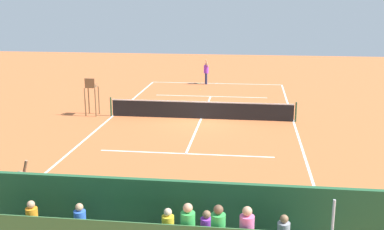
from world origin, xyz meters
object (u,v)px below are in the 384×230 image
Objects in this scene: tennis_net at (201,110)px; umpire_chair at (91,92)px; tennis_racket at (199,83)px; tennis_ball_near at (200,90)px; courtside_bench at (216,222)px; tennis_player at (206,71)px; line_judge at (22,192)px.

tennis_net is 4.81× the size of umpire_chair.
umpire_chair is at bearing 65.83° from tennis_racket.
tennis_net is 17.58× the size of tennis_racket.
courtside_bench is at bearing 97.42° from tennis_ball_near.
umpire_chair is at bearing 62.95° from tennis_player.
umpire_chair reaches higher than line_judge.
tennis_player is (-5.43, -10.64, -0.30)m from umpire_chair.
tennis_racket is 23.92m from line_judge.
tennis_player is 1.00× the size of line_judge.
courtside_bench is 5.70m from line_judge.
tennis_racket is 8.88× the size of tennis_ball_near.
tennis_net is at bearing -179.94° from umpire_chair.
tennis_player is at bearing -94.26° from tennis_ball_near.
umpire_chair is at bearing 57.22° from tennis_ball_near.
tennis_ball_near is 21.37m from line_judge.
umpire_chair is 3.65× the size of tennis_racket.
tennis_ball_near is (0.95, -8.14, -0.47)m from tennis_net.
tennis_ball_near is (-0.41, 2.62, 0.02)m from tennis_racket.
tennis_net reaches higher than tennis_ball_near.
courtside_bench is 27.27× the size of tennis_ball_near.
tennis_ball_near is 0.03× the size of line_judge.
courtside_bench is 0.93× the size of tennis_player.
courtside_bench is at bearing 97.87° from tennis_net.
tennis_racket is 2.65m from tennis_ball_near.
line_judge reaches higher than tennis_net.
line_judge reaches higher than courtside_bench.
tennis_net is at bearing -82.13° from courtside_bench.
tennis_net is 5.35× the size of tennis_player.
tennis_ball_near reaches higher than tennis_racket.
line_judge is at bearing 82.59° from tennis_player.
tennis_net is 10.67m from tennis_player.
tennis_ball_near is at bearing -82.58° from courtside_bench.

